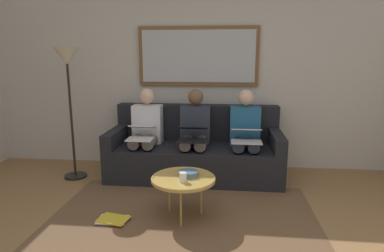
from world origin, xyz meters
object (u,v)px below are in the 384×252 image
(magazine_stack, at_px, (113,219))
(standing_lamp, at_px, (68,71))
(laptop_black, at_px, (193,133))
(person_middle, at_px, (195,131))
(cup, at_px, (183,177))
(laptop_silver, at_px, (246,135))
(coffee_table, at_px, (184,179))
(person_left, at_px, (245,132))
(couch, at_px, (195,152))
(laptop_white, at_px, (141,132))
(person_right, at_px, (146,130))
(framed_mirror, at_px, (198,56))
(bowl, at_px, (188,173))

(magazine_stack, bearing_deg, standing_lamp, -51.35)
(laptop_black, bearing_deg, magazine_stack, 58.21)
(person_middle, xyz_separation_m, standing_lamp, (1.55, 0.20, 0.76))
(cup, xyz_separation_m, laptop_silver, (-0.63, -1.01, 0.17))
(coffee_table, xyz_separation_m, person_left, (-0.64, -1.15, 0.21))
(couch, distance_m, magazine_stack, 1.55)
(person_middle, xyz_separation_m, laptop_white, (0.64, 0.23, 0.02))
(laptop_silver, distance_m, person_right, 1.30)
(framed_mirror, bearing_deg, person_middle, 90.00)
(couch, height_order, coffee_table, couch)
(magazine_stack, bearing_deg, laptop_silver, -140.82)
(laptop_black, bearing_deg, bowl, 92.83)
(cup, xyz_separation_m, person_middle, (0.01, -1.25, 0.16))
(couch, distance_m, coffee_table, 1.22)
(person_left, bearing_deg, coffee_table, 61.07)
(person_left, height_order, person_middle, same)
(cup, relative_size, laptop_black, 0.23)
(framed_mirror, distance_m, magazine_stack, 2.43)
(laptop_silver, distance_m, standing_lamp, 2.31)
(person_middle, relative_size, laptop_black, 2.90)
(laptop_black, height_order, magazine_stack, laptop_black)
(coffee_table, xyz_separation_m, cup, (-0.00, 0.10, 0.06))
(cup, relative_size, standing_lamp, 0.05)
(cup, distance_m, laptop_white, 1.22)
(coffee_table, distance_m, laptop_silver, 1.13)
(cup, xyz_separation_m, laptop_black, (0.01, -1.02, 0.18))
(couch, relative_size, cup, 24.44)
(couch, xyz_separation_m, laptop_silver, (-0.64, 0.31, 0.32))
(couch, distance_m, laptop_white, 0.78)
(framed_mirror, height_order, person_middle, framed_mirror)
(person_right, bearing_deg, laptop_black, 160.13)
(framed_mirror, bearing_deg, laptop_black, 90.00)
(laptop_silver, xyz_separation_m, person_middle, (0.64, -0.24, -0.02))
(coffee_table, bearing_deg, laptop_white, -54.81)
(person_right, bearing_deg, person_left, 180.00)
(cup, bearing_deg, standing_lamp, -33.96)
(person_right, distance_m, laptop_white, 0.24)
(framed_mirror, height_order, cup, framed_mirror)
(laptop_white, bearing_deg, cup, 122.60)
(person_right, height_order, magazine_stack, person_right)
(framed_mirror, distance_m, person_right, 1.23)
(coffee_table, distance_m, person_left, 1.33)
(bowl, bearing_deg, standing_lamp, -29.15)
(cup, bearing_deg, person_middle, -89.61)
(person_left, height_order, laptop_white, person_left)
(laptop_white, bearing_deg, person_right, -90.00)
(laptop_silver, height_order, standing_lamp, standing_lamp)
(framed_mirror, bearing_deg, coffee_table, 90.17)
(laptop_black, distance_m, standing_lamp, 1.72)
(person_left, bearing_deg, bowl, 61.20)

